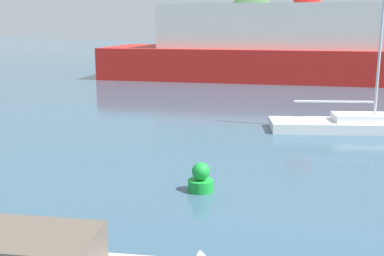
# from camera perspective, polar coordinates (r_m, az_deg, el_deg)

# --- Properties ---
(sailboat_inner) EXTENTS (8.44, 4.84, 10.09)m
(sailboat_inner) POSITION_cam_1_polar(r_m,az_deg,el_deg) (23.67, 19.33, 0.56)
(sailboat_inner) COLOR white
(sailboat_inner) RESTS_ON ground_plane
(ferry_distant) EXTENTS (36.59, 16.06, 8.10)m
(ferry_distant) POSITION_cam_1_polar(r_m,az_deg,el_deg) (43.86, 13.20, 9.34)
(ferry_distant) COLOR red
(ferry_distant) RESTS_ON ground_plane
(buoy_marker) EXTENTS (0.76, 0.76, 0.88)m
(buoy_marker) POSITION_cam_1_polar(r_m,az_deg,el_deg) (14.40, 1.04, -6.10)
(buoy_marker) COLOR green
(buoy_marker) RESTS_ON ground_plane
(hill_west) EXTENTS (26.55, 26.55, 11.13)m
(hill_west) POSITION_cam_1_polar(r_m,az_deg,el_deg) (86.72, 7.05, 12.70)
(hill_west) COLOR #3D6038
(hill_west) RESTS_ON ground_plane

